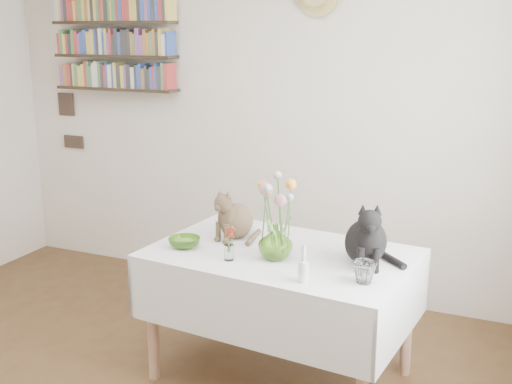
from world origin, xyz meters
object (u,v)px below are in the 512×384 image
at_px(tabby_cat, 237,212).
at_px(bookshelf_unit, 114,28).
at_px(dining_table, 281,284).
at_px(black_cat, 366,230).
at_px(flower_vase, 276,242).

xyz_separation_m(tabby_cat, bookshelf_unit, (-1.44, 0.96, 0.98)).
bearing_deg(bookshelf_unit, dining_table, -31.66).
xyz_separation_m(black_cat, flower_vase, (-0.43, -0.13, -0.08)).
relative_size(black_cat, flower_vase, 1.86).
distance_m(black_cat, flower_vase, 0.45).
bearing_deg(flower_vase, bookshelf_unit, 146.07).
bearing_deg(tabby_cat, black_cat, 9.41).
relative_size(black_cat, bookshelf_unit, 0.34).
bearing_deg(black_cat, bookshelf_unit, 134.04).
height_order(tabby_cat, flower_vase, tabby_cat).
relative_size(dining_table, bookshelf_unit, 1.41).
bearing_deg(black_cat, dining_table, 163.45).
distance_m(black_cat, bookshelf_unit, 2.62).
height_order(dining_table, black_cat, black_cat).
distance_m(flower_vase, bookshelf_unit, 2.37).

